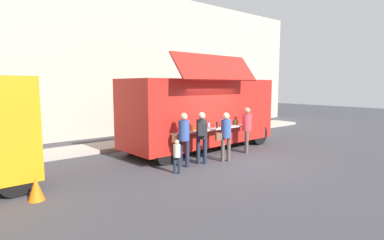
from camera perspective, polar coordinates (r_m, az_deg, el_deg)
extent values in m
plane|color=#38383D|center=(10.60, 8.39, -7.84)|extent=(60.00, 60.00, 0.00)
cube|color=#9E998E|center=(12.81, -20.08, -5.31)|extent=(28.00, 1.60, 0.15)
cube|color=#B7A490|center=(16.60, -21.90, 10.26)|extent=(32.00, 2.40, 7.64)
cube|color=red|center=(12.36, 1.67, 1.70)|extent=(6.66, 2.50, 2.55)
cube|color=red|center=(10.81, 4.62, 9.84)|extent=(3.64, 0.88, 0.93)
cube|color=black|center=(11.11, 3.01, 2.72)|extent=(3.44, 0.22, 1.15)
cube|color=#B7B7BC|center=(11.05, 3.77, -1.73)|extent=(3.63, 0.48, 0.05)
cylinder|color=orange|center=(10.14, -1.77, -1.78)|extent=(0.06, 0.06, 0.19)
cylinder|color=yellow|center=(10.39, 0.09, -1.55)|extent=(0.06, 0.06, 0.20)
cylinder|color=yellow|center=(10.64, 1.63, -1.34)|extent=(0.07, 0.07, 0.21)
cylinder|color=silver|center=(10.89, 3.19, -1.12)|extent=(0.07, 0.07, 0.23)
cylinder|color=black|center=(11.15, 4.69, -0.92)|extent=(0.07, 0.07, 0.24)
cylinder|color=green|center=(11.44, 5.82, -0.82)|extent=(0.08, 0.08, 0.20)
cylinder|color=red|center=(11.74, 7.01, -0.66)|extent=(0.06, 0.06, 0.20)
cylinder|color=green|center=(12.06, 8.15, -0.44)|extent=(0.07, 0.07, 0.22)
cube|color=black|center=(14.74, 10.91, 4.18)|extent=(0.15, 1.93, 1.12)
cylinder|color=black|center=(15.02, 6.28, -1.77)|extent=(0.90, 0.28, 0.90)
cylinder|color=black|center=(13.79, 12.36, -2.64)|extent=(0.90, 0.28, 0.90)
cylinder|color=black|center=(11.74, -10.97, -4.22)|extent=(0.90, 0.28, 0.90)
cylinder|color=black|center=(10.13, -5.23, -5.86)|extent=(0.90, 0.28, 0.90)
cube|color=black|center=(9.23, -28.59, 1.59)|extent=(0.12, 1.83, 1.02)
cylinder|color=black|center=(10.33, -32.32, -6.81)|extent=(0.84, 0.26, 0.84)
cylinder|color=black|center=(8.42, -30.22, -9.56)|extent=(0.84, 0.26, 0.84)
cone|color=orange|center=(7.95, -27.24, -11.42)|extent=(0.36, 0.36, 0.55)
cylinder|color=#2F6639|center=(16.96, 6.94, -0.78)|extent=(0.60, 0.60, 0.92)
cylinder|color=#504541|center=(10.55, 5.80, -5.56)|extent=(0.13, 0.13, 0.83)
cylinder|color=#504541|center=(10.63, 6.91, -5.47)|extent=(0.13, 0.13, 0.83)
cylinder|color=#2D4E8E|center=(10.46, 6.41, -1.61)|extent=(0.34, 0.34, 0.63)
sphere|color=#D3B084|center=(10.41, 6.44, 0.74)|extent=(0.23, 0.23, 0.23)
cube|color=brown|center=(10.40, 5.01, -3.12)|extent=(0.24, 0.21, 0.24)
cylinder|color=#1D2537|center=(10.19, 1.17, -5.89)|extent=(0.14, 0.14, 0.85)
cylinder|color=#1D2537|center=(10.22, 2.46, -5.87)|extent=(0.14, 0.14, 0.85)
cylinder|color=#232228|center=(10.07, 1.83, -1.72)|extent=(0.35, 0.35, 0.65)
sphere|color=#D1A787|center=(10.01, 1.84, 0.79)|extent=(0.24, 0.24, 0.24)
cube|color=#222426|center=(9.80, 1.99, -1.76)|extent=(0.35, 0.32, 0.42)
cylinder|color=#202337|center=(9.89, -2.16, -6.27)|extent=(0.14, 0.14, 0.86)
cylinder|color=#202337|center=(9.81, -0.89, -6.37)|extent=(0.14, 0.14, 0.86)
cylinder|color=#2E498B|center=(9.70, -1.54, -1.97)|extent=(0.36, 0.36, 0.65)
sphere|color=tan|center=(9.65, -1.55, 0.65)|extent=(0.24, 0.24, 0.24)
cube|color=brown|center=(9.85, -3.08, -3.47)|extent=(0.23, 0.26, 0.25)
cylinder|color=#50463F|center=(11.92, 10.23, -4.12)|extent=(0.14, 0.14, 0.87)
cylinder|color=#50463F|center=(12.15, 10.18, -3.92)|extent=(0.14, 0.14, 0.87)
cylinder|color=#B73641|center=(11.91, 10.28, -0.41)|extent=(0.36, 0.36, 0.66)
sphere|color=#9D7150|center=(11.87, 10.32, 1.75)|extent=(0.24, 0.24, 0.24)
cylinder|color=#1C2537|center=(9.16, -3.26, -8.47)|extent=(0.08, 0.08, 0.50)
cylinder|color=#1C2537|center=(9.13, -2.44, -8.53)|extent=(0.08, 0.08, 0.50)
cylinder|color=silver|center=(9.04, -2.87, -5.79)|extent=(0.21, 0.21, 0.38)
sphere|color=tan|center=(8.99, -2.88, -4.17)|extent=(0.14, 0.14, 0.14)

